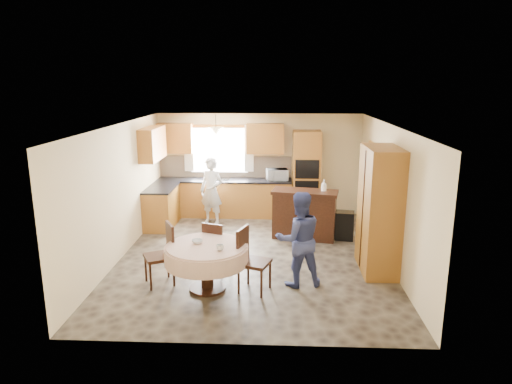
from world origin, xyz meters
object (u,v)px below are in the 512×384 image
at_px(oven_tower, 306,175).
at_px(sideboard, 304,216).
at_px(chair_back, 215,245).
at_px(dining_table, 207,255).
at_px(chair_left, 164,251).
at_px(person_sink, 212,191).
at_px(person_dining, 299,239).
at_px(cupboard, 380,210).
at_px(chair_right, 250,256).

bearing_deg(oven_tower, sideboard, -94.32).
height_order(sideboard, chair_back, sideboard).
xyz_separation_m(dining_table, chair_back, (0.05, 0.67, -0.08)).
bearing_deg(chair_left, oven_tower, 119.65).
distance_m(chair_back, person_sink, 2.85).
height_order(person_sink, person_dining, person_dining).
bearing_deg(chair_left, person_dining, 63.65).
distance_m(dining_table, person_dining, 1.50).
bearing_deg(chair_left, dining_table, 46.51).
xyz_separation_m(dining_table, chair_left, (-0.74, 0.22, -0.03)).
relative_size(dining_table, person_sink, 0.84).
bearing_deg(dining_table, chair_left, 163.75).
bearing_deg(chair_back, person_sink, -60.78).
distance_m(oven_tower, person_dining, 3.91).
relative_size(oven_tower, cupboard, 0.97).
bearing_deg(person_dining, dining_table, -2.98).
distance_m(chair_left, chair_back, 0.91).
distance_m(cupboard, person_dining, 1.61).
bearing_deg(dining_table, cupboard, 17.94).
bearing_deg(person_sink, oven_tower, 40.00).
bearing_deg(cupboard, person_sink, 142.42).
bearing_deg(chair_left, cupboard, 73.95).
xyz_separation_m(oven_tower, person_dining, (-0.35, -3.88, -0.27)).
relative_size(oven_tower, dining_table, 1.60).
relative_size(oven_tower, person_dining, 1.34).
height_order(oven_tower, chair_left, oven_tower).
height_order(dining_table, person_dining, person_dining).
distance_m(cupboard, chair_back, 2.91).
height_order(chair_right, person_dining, person_dining).
xyz_separation_m(chair_left, person_sink, (0.34, 3.25, 0.22)).
height_order(sideboard, person_sink, person_sink).
xyz_separation_m(chair_right, person_dining, (0.78, 0.24, 0.22)).
bearing_deg(person_sink, person_dining, -36.61).
xyz_separation_m(person_sink, person_dining, (1.87, -3.21, 0.00)).
bearing_deg(chair_back, person_dining, -176.49).
height_order(chair_back, person_sink, person_sink).
bearing_deg(person_sink, sideboard, 0.17).
height_order(dining_table, chair_right, chair_right).
distance_m(sideboard, chair_left, 3.39).
bearing_deg(cupboard, oven_tower, 108.48).
bearing_deg(sideboard, chair_left, -124.89).
distance_m(oven_tower, chair_back, 3.93).
distance_m(cupboard, person_sink, 4.16).
relative_size(chair_back, chair_right, 0.89).
distance_m(person_sink, person_dining, 3.72).
height_order(sideboard, person_dining, person_dining).
xyz_separation_m(chair_left, chair_back, (0.79, 0.45, -0.05)).
relative_size(chair_left, chair_right, 0.98).
bearing_deg(chair_right, chair_left, 101.32).
distance_m(chair_back, person_dining, 1.50).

